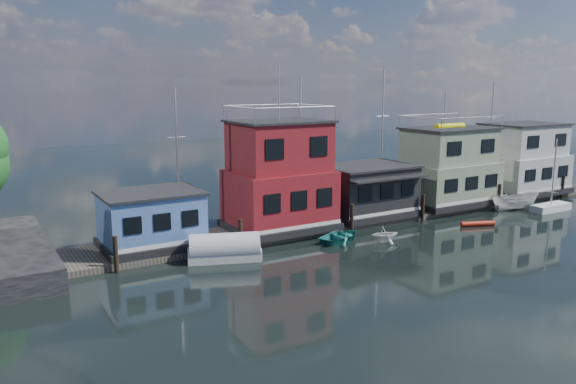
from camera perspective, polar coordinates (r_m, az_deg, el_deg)
ground at (r=37.85m, az=19.87°, el=-6.33°), size 160.00×160.00×0.00m
dock at (r=46.01m, az=8.36°, el=-2.48°), size 48.00×5.00×0.40m
houseboat_blue at (r=37.21m, az=-13.72°, el=-2.75°), size 6.40×4.90×3.66m
houseboat_red at (r=40.50m, az=-0.90°, el=1.43°), size 7.40×5.90×11.86m
houseboat_dark at (r=45.22m, az=7.96°, el=0.17°), size 7.40×6.10×4.06m
houseboat_green at (r=51.07m, az=15.92°, el=2.39°), size 8.40×5.90×7.03m
houseboat_white at (r=58.68m, az=22.69°, el=3.03°), size 8.40×5.90×6.66m
pilings at (r=43.51m, az=10.36°, el=-2.11°), size 42.28×0.28×2.20m
background_masts at (r=52.67m, az=8.47°, el=5.15°), size 36.40×0.16×12.00m
tarp_runabout at (r=35.28m, az=-6.48°, el=-5.82°), size 4.84×3.21×1.83m
dinghy_white at (r=39.55m, az=9.73°, el=-4.22°), size 2.46×2.22×1.13m
red_kayak at (r=45.66m, az=18.72°, el=-3.06°), size 2.65×1.35×0.40m
dinghy_teal at (r=39.36m, az=5.42°, el=-4.48°), size 4.08×3.37×0.73m
motorboat at (r=52.26m, az=22.06°, el=-0.87°), size 4.42×3.11×1.60m
day_sailer at (r=53.31m, az=25.14°, el=-1.35°), size 3.96×1.34×6.23m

